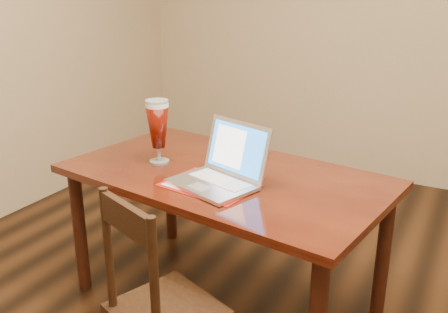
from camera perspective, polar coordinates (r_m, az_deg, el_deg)
The scene contains 2 objects.
dining_table at distance 2.38m, azimuth -0.35°, elevation -3.36°, with size 1.61×1.06×1.02m.
dining_chair at distance 1.94m, azimuth -7.37°, elevation -16.82°, with size 0.47×0.46×0.88m.
Camera 1 is at (0.61, -1.56, 1.55)m, focal length 40.00 mm.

